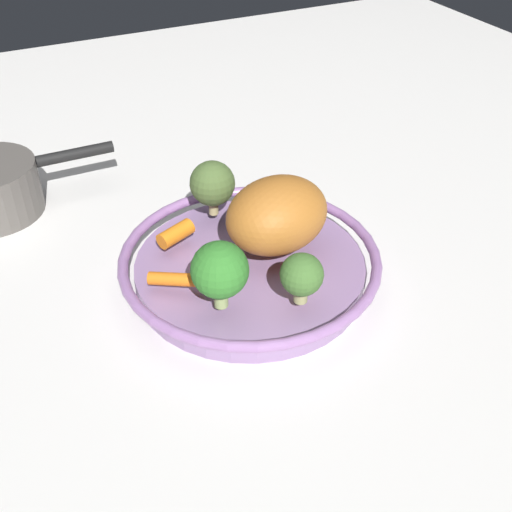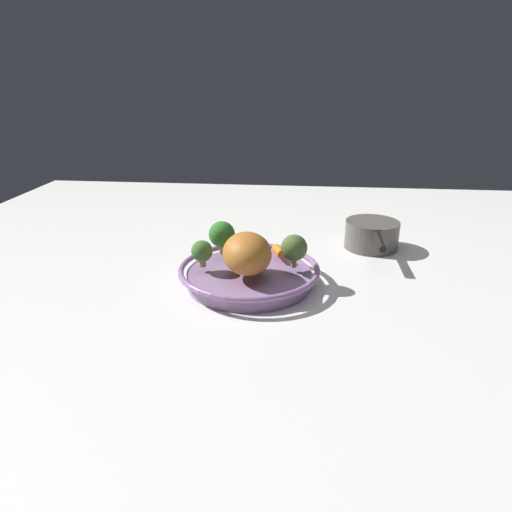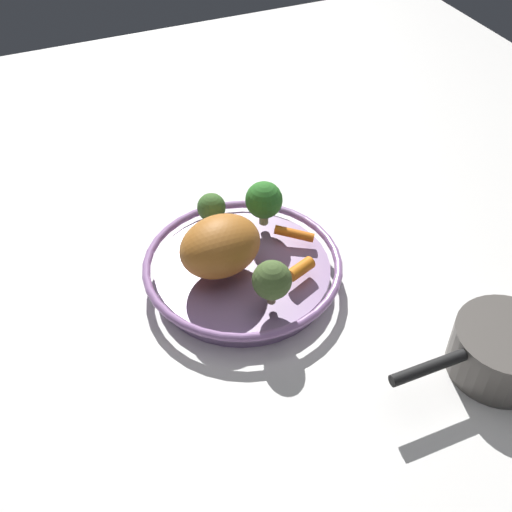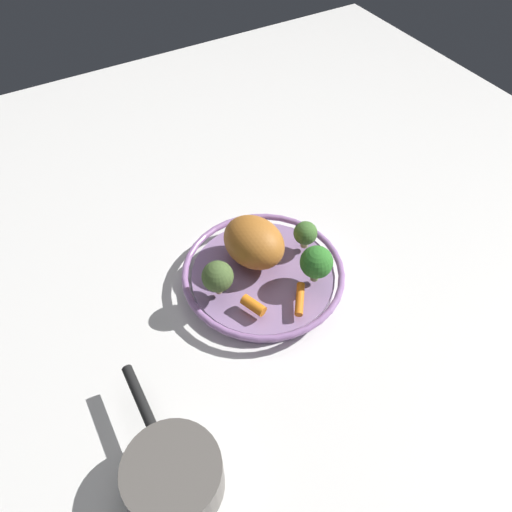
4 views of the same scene
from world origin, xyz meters
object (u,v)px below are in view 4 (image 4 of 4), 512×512
baby_carrot_right (300,299)px  saucepan (173,475)px  broccoli_floret_edge (218,277)px  broccoli_floret_mid (305,233)px  serving_bowl (263,276)px  roast_chicken_piece (252,243)px  baby_carrot_left (253,305)px  broccoli_floret_large (316,262)px

baby_carrot_right → saucepan: 0.35m
broccoli_floret_edge → broccoli_floret_mid: broccoli_floret_edge is taller
broccoli_floret_mid → saucepan: 0.47m
baby_carrot_right → saucepan: bearing=26.7°
baby_carrot_right → broccoli_floret_edge: broccoli_floret_edge is taller
serving_bowl → saucepan: 0.38m
roast_chicken_piece → broccoli_floret_edge: bearing=23.6°
baby_carrot_left → roast_chicken_piece: bearing=-118.5°
baby_carrot_left → broccoli_floret_large: broccoli_floret_large is taller
serving_bowl → broccoli_floret_edge: 0.11m
baby_carrot_right → saucepan: saucepan is taller
broccoli_floret_large → broccoli_floret_mid: (-0.03, -0.08, -0.01)m
broccoli_floret_mid → saucepan: broccoli_floret_mid is taller
baby_carrot_left → broccoli_floret_large: size_ratio=0.58×
roast_chicken_piece → saucepan: bearing=44.8°
baby_carrot_right → broccoli_floret_mid: 0.14m
broccoli_floret_mid → baby_carrot_right: bearing=52.9°
serving_bowl → baby_carrot_right: (-0.02, 0.10, 0.03)m
baby_carrot_right → baby_carrot_left: baby_carrot_left is taller
broccoli_floret_large → saucepan: size_ratio=0.31×
baby_carrot_left → broccoli_floret_large: (-0.13, -0.00, 0.04)m
broccoli_floret_large → serving_bowl: bearing=-43.5°
baby_carrot_left → saucepan: bearing=38.3°
roast_chicken_piece → broccoli_floret_mid: bearing=167.5°
broccoli_floret_large → broccoli_floret_mid: broccoli_floret_large is taller
serving_bowl → baby_carrot_right: 0.10m
roast_chicken_piece → baby_carrot_left: roast_chicken_piece is taller
broccoli_floret_edge → serving_bowl: bearing=-176.8°
serving_bowl → roast_chicken_piece: (0.00, -0.03, 0.06)m
roast_chicken_piece → baby_carrot_left: size_ratio=2.83×
saucepan → broccoli_floret_large: bearing=-152.8°
broccoli_floret_large → broccoli_floret_mid: size_ratio=1.32×
baby_carrot_right → broccoli_floret_mid: broccoli_floret_mid is taller
serving_bowl → saucepan: bearing=40.7°
broccoli_floret_mid → saucepan: size_ratio=0.24×
saucepan → broccoli_floret_mid: bearing=-146.1°
broccoli_floret_mid → saucepan: (0.39, 0.26, -0.04)m
serving_bowl → baby_carrot_left: size_ratio=6.88×
baby_carrot_left → saucepan: size_ratio=0.18×
roast_chicken_piece → broccoli_floret_mid: size_ratio=2.17×
roast_chicken_piece → broccoli_floret_edge: (0.09, 0.04, 0.00)m
broccoli_floret_large → saucepan: bearing=27.2°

